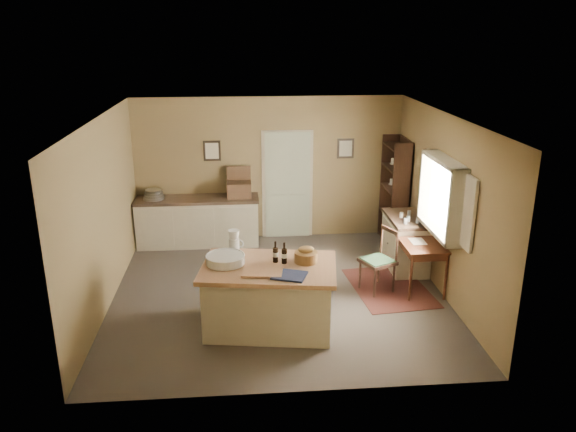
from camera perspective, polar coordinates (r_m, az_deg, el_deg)
name	(u,v)px	position (r m, az deg, el deg)	size (l,w,h in m)	color
ground	(278,293)	(8.73, -0.99, -7.78)	(5.00, 5.00, 0.00)	brown
wall_back	(269,169)	(10.63, -1.96, 4.81)	(5.00, 0.10, 2.70)	olive
wall_front	(294,283)	(5.90, 0.62, -6.77)	(5.00, 0.10, 2.70)	olive
wall_left	(104,214)	(8.44, -18.22, 0.20)	(0.10, 5.00, 2.70)	olive
wall_right	(444,205)	(8.75, 15.53, 1.08)	(0.10, 5.00, 2.70)	olive
ceiling	(277,117)	(7.91, -1.10, 10.02)	(5.00, 5.00, 0.00)	silver
door	(287,184)	(10.70, -0.06, 3.28)	(0.97, 0.06, 2.11)	beige
framed_prints	(279,150)	(10.54, -0.88, 6.76)	(2.82, 0.02, 0.38)	black
window	(445,196)	(8.48, 15.61, 1.95)	(0.25, 1.99, 1.12)	beige
work_island	(268,295)	(7.60, -2.00, -7.99)	(1.91, 1.40, 1.20)	beige
sideboard	(199,219)	(10.60, -9.07, -0.35)	(2.27, 0.64, 1.18)	beige
rug	(389,287)	(9.02, 10.25, -7.16)	(1.10, 1.60, 0.01)	#4C2119
writing_desk	(420,247)	(8.89, 13.30, -3.08)	(0.61, 1.00, 0.82)	#3A1B0F
desk_chair	(378,262)	(8.71, 9.08, -4.59)	(0.45, 0.45, 0.97)	black
right_cabinet	(406,242)	(9.63, 11.85, -2.64)	(0.60, 1.07, 0.99)	beige
shelving_unit	(397,191)	(10.62, 11.00, 2.46)	(0.34, 0.89, 1.99)	black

